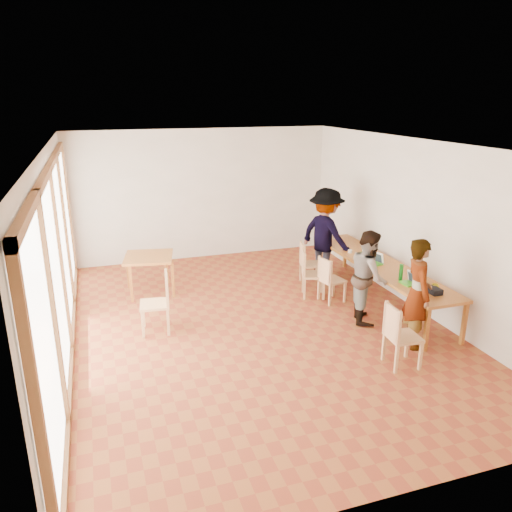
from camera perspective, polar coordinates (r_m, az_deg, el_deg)
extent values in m
plane|color=brown|center=(8.50, -0.02, -7.92)|extent=(8.00, 8.00, 0.00)
cube|color=beige|center=(11.73, -6.14, 6.98)|extent=(6.00, 0.10, 3.00)
cube|color=beige|center=(4.61, 15.93, -11.44)|extent=(6.00, 0.10, 3.00)
cube|color=beige|center=(9.31, 17.85, 3.34)|extent=(0.10, 8.00, 3.00)
cube|color=white|center=(7.62, -21.68, -0.20)|extent=(0.10, 8.00, 3.00)
cube|color=white|center=(7.68, -0.02, 12.80)|extent=(6.00, 8.00, 0.04)
cube|color=#A76B25|center=(9.49, 13.91, -0.93)|extent=(0.80, 4.00, 0.05)
cube|color=#A76B25|center=(7.97, 18.91, -8.01)|extent=(0.06, 0.06, 0.70)
cube|color=#A76B25|center=(11.06, 7.03, 0.12)|extent=(0.06, 0.06, 0.70)
cube|color=#A76B25|center=(8.38, 22.68, -7.17)|extent=(0.06, 0.06, 0.70)
cube|color=#A76B25|center=(11.36, 10.15, 0.45)|extent=(0.06, 0.06, 0.70)
cube|color=#A76B25|center=(9.84, -12.18, -0.12)|extent=(0.90, 0.90, 0.05)
cube|color=#A76B25|center=(9.57, -14.09, -3.17)|extent=(0.05, 0.05, 0.70)
cube|color=#A76B25|center=(10.30, -14.44, -1.68)|extent=(0.05, 0.05, 0.70)
cube|color=#A76B25|center=(9.64, -9.47, -2.70)|extent=(0.05, 0.05, 0.70)
cube|color=#A76B25|center=(10.37, -10.15, -1.25)|extent=(0.05, 0.05, 0.70)
cube|color=tan|center=(7.44, 16.48, -8.86)|extent=(0.47, 0.47, 0.04)
cube|color=tan|center=(7.25, 15.29, -7.33)|extent=(0.08, 0.44, 0.45)
cube|color=tan|center=(9.42, 8.71, -2.76)|extent=(0.47, 0.47, 0.04)
cube|color=tan|center=(9.23, 7.87, -1.63)|extent=(0.12, 0.40, 0.42)
cube|color=tan|center=(9.59, 6.59, -2.16)|extent=(0.54, 0.54, 0.04)
cube|color=tan|center=(9.49, 5.49, -0.78)|extent=(0.18, 0.41, 0.44)
cube|color=tan|center=(10.25, 6.27, -0.95)|extent=(0.47, 0.47, 0.04)
cube|color=tan|center=(10.14, 5.32, 0.23)|extent=(0.12, 0.40, 0.42)
cube|color=tan|center=(8.28, -11.51, -5.44)|extent=(0.52, 0.52, 0.04)
cube|color=tan|center=(8.17, -10.16, -3.65)|extent=(0.10, 0.47, 0.49)
imported|color=gray|center=(7.92, 17.99, -4.08)|extent=(0.57, 0.71, 1.71)
imported|color=gray|center=(8.62, 12.73, -2.28)|extent=(0.84, 0.94, 1.59)
imported|color=gray|center=(10.39, 7.97, 2.44)|extent=(1.13, 1.42, 1.93)
cube|color=green|center=(8.55, 16.94, -3.02)|extent=(0.19, 0.26, 0.03)
cube|color=white|center=(8.57, 17.48, -2.36)|extent=(0.08, 0.24, 0.21)
cube|color=green|center=(9.40, 13.39, -0.83)|extent=(0.25, 0.30, 0.03)
cube|color=white|center=(9.44, 13.79, -0.18)|extent=(0.14, 0.25, 0.21)
cube|color=green|center=(9.90, 12.06, 0.21)|extent=(0.19, 0.24, 0.02)
cube|color=white|center=(9.92, 12.43, 0.70)|extent=(0.09, 0.21, 0.18)
imported|color=yellow|center=(8.43, 19.78, -3.36)|extent=(0.14, 0.14, 0.10)
cylinder|color=#136B19|center=(8.66, 16.24, -1.80)|extent=(0.07, 0.07, 0.28)
cylinder|color=silver|center=(10.86, 9.08, 2.15)|extent=(0.07, 0.07, 0.09)
cylinder|color=white|center=(9.97, 10.70, 0.53)|extent=(0.08, 0.08, 0.06)
cube|color=#E13C57|center=(8.90, 17.31, -2.27)|extent=(0.05, 0.10, 0.01)
cube|color=black|center=(8.29, 19.66, -3.73)|extent=(0.16, 0.26, 0.09)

